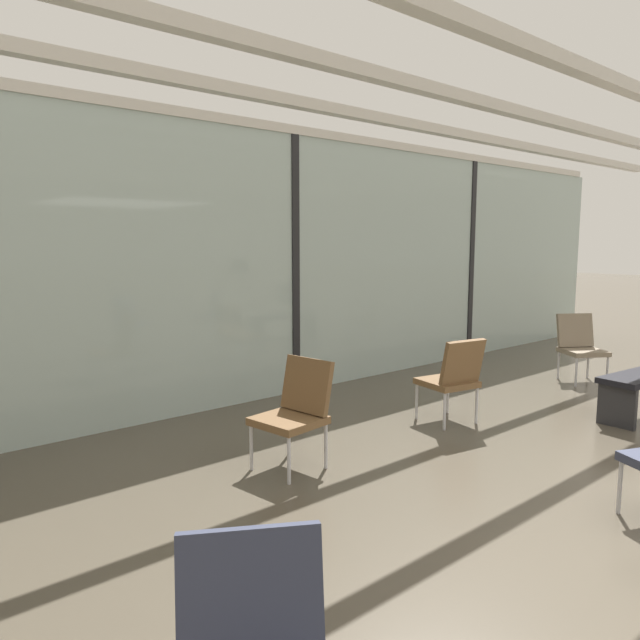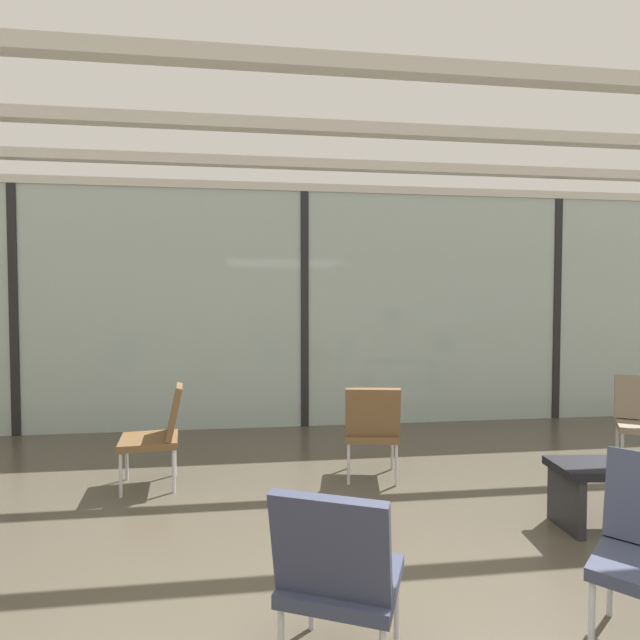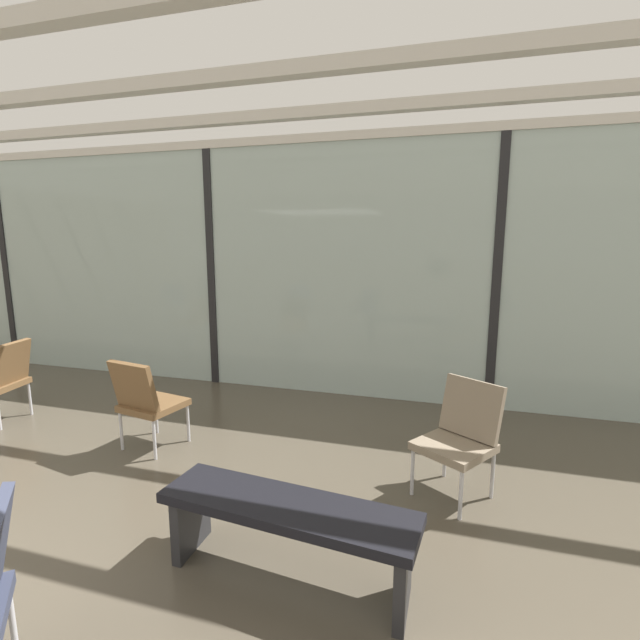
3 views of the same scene
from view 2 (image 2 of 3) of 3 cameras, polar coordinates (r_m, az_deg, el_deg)
The scene contains 9 objects.
glass_curtain_wall at distance 6.35m, azimuth -1.84°, elevation 1.20°, with size 14.00×0.08×3.03m, color #A3B7B2.
window_mullion_0 at distance 6.95m, azimuth -31.94°, elevation 0.96°, with size 0.10×0.12×3.03m, color black.
window_mullion_1 at distance 6.35m, azimuth -1.84°, elevation 1.20°, with size 0.10×0.12×3.03m, color black.
window_mullion_2 at distance 7.54m, azimuth 25.70°, elevation 1.14°, with size 0.10×0.12×3.03m, color black.
ceiling_slats at distance 3.41m, azimuth 4.13°, elevation 27.53°, with size 13.72×6.72×0.10m.
parked_airplane at distance 12.55m, azimuth -6.42°, elevation 4.57°, with size 13.51×4.31×4.31m.
lounge_chair_0 at distance 4.54m, azimuth 6.06°, elevation -12.20°, with size 0.57×0.60×0.87m.
lounge_chair_2 at distance 2.31m, azimuth 2.09°, elevation -27.02°, with size 0.65×0.67×0.87m.
lounge_chair_6 at distance 4.63m, azimuth -18.18°, elevation -12.02°, with size 0.59×0.55×0.87m.
Camera 2 is at (-0.61, -1.12, 1.62)m, focal length 27.47 mm.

